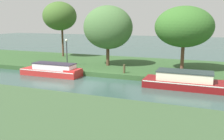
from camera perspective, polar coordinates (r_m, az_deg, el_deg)
ground_plane at (r=19.56m, az=-6.37°, el=-2.84°), size 120.00×120.00×0.00m
riverbank_far at (r=25.78m, az=0.83°, el=1.15°), size 72.00×10.00×0.40m
maroon_barge at (r=18.52m, az=16.68°, el=-2.46°), size 6.09×2.13×1.23m
red_narrowboat at (r=22.37m, az=-13.50°, el=-0.02°), size 5.49×1.71×1.12m
willow_tree_left at (r=30.65m, az=-11.98°, el=12.04°), size 4.12×3.72×6.55m
willow_tree_centre at (r=24.08m, az=-0.99°, el=9.76°), size 4.88×3.68×5.78m
willow_tree_right at (r=22.57m, az=16.24°, el=9.52°), size 5.04×4.30×5.61m
lamp_post at (r=24.33m, az=-10.40°, el=4.81°), size 0.24×0.24×2.62m
mooring_post_near at (r=20.89m, az=2.83°, el=0.28°), size 0.20×0.20×0.73m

